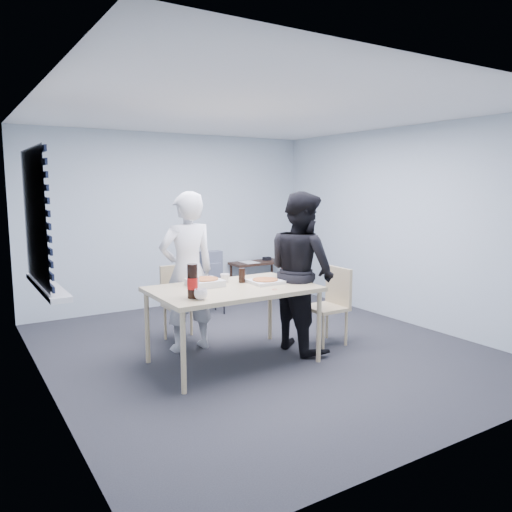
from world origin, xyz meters
TOP-DOWN VIEW (x-y plane):
  - room at (-2.20, 0.40)m, footprint 5.00×5.00m
  - dining_table at (-0.48, -0.21)m, footprint 1.64×1.04m
  - chair_far at (-0.62, 0.81)m, footprint 0.42×0.42m
  - chair_right at (0.81, -0.25)m, footprint 0.42×0.42m
  - person_white at (-0.70, 0.42)m, footprint 0.65×0.42m
  - person_black at (0.39, -0.22)m, footprint 0.47×0.86m
  - side_table at (1.37, 2.28)m, footprint 0.88×0.39m
  - stool at (0.23, 1.70)m, footprint 0.35×0.35m
  - backpack at (0.23, 1.69)m, footprint 0.30×0.22m
  - pizza_box_a at (-0.70, -0.01)m, footprint 0.33×0.33m
  - pizza_box_b at (-0.09, -0.22)m, footprint 0.32×0.32m
  - mug_a at (-1.00, -0.54)m, footprint 0.17×0.17m
  - mug_b at (-0.43, 0.06)m, footprint 0.10×0.10m
  - cola_glass at (-0.28, -0.06)m, footprint 0.08×0.08m
  - soda_bottle at (-1.04, -0.45)m, footprint 0.10×0.10m
  - plastic_cups at (-0.99, -0.40)m, footprint 0.11×0.11m
  - rubber_band at (-0.19, -0.54)m, footprint 0.06×0.06m
  - papers at (1.22, 2.28)m, footprint 0.29×0.36m
  - black_box at (1.59, 2.32)m, footprint 0.13×0.10m

SIDE VIEW (x-z plane):
  - stool at x=0.23m, z-range 0.13..0.62m
  - side_table at x=1.37m, z-range 0.21..0.80m
  - chair_far at x=-0.62m, z-range 0.07..0.96m
  - chair_right at x=0.81m, z-range 0.07..0.96m
  - papers at x=1.22m, z-range 0.59..0.59m
  - black_box at x=1.59m, z-range 0.59..0.64m
  - backpack at x=0.23m, z-range 0.48..0.90m
  - dining_table at x=-0.48m, z-range 0.34..1.14m
  - rubber_band at x=-0.19m, z-range 0.80..0.80m
  - pizza_box_b at x=-0.09m, z-range 0.80..0.84m
  - pizza_box_a at x=-0.70m, z-range 0.80..0.88m
  - mug_b at x=-0.43m, z-range 0.80..0.89m
  - mug_a at x=-1.00m, z-range 0.80..0.90m
  - cola_glass at x=-0.28m, z-range 0.80..0.95m
  - person_white at x=-0.70m, z-range 0.00..1.77m
  - person_black at x=0.39m, z-range 0.00..1.77m
  - plastic_cups at x=-0.99m, z-range 0.80..1.00m
  - soda_bottle at x=-1.04m, z-range 0.79..1.11m
  - room at x=-2.20m, z-range -1.06..3.94m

